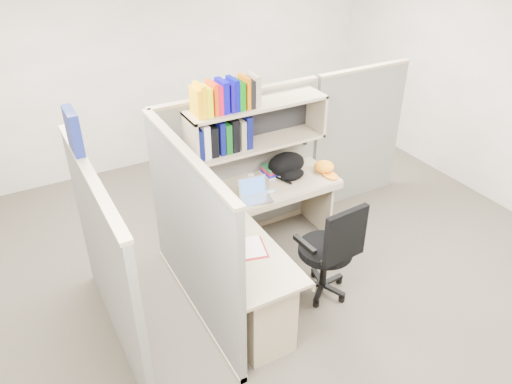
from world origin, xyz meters
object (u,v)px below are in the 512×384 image
backpack (289,166)px  task_chair (328,264)px  laptop (256,191)px  snack_canister (234,228)px  desk (261,274)px

backpack → task_chair: task_chair is taller
laptop → snack_canister: size_ratio=2.71×
backpack → task_chair: size_ratio=0.39×
snack_canister → laptop: bearing=41.6°
backpack → task_chair: 1.13m
desk → backpack: size_ratio=4.33×
laptop → task_chair: bearing=-60.0°
snack_canister → task_chair: (0.74, -0.38, -0.42)m
backpack → snack_canister: (-0.94, -0.62, -0.07)m
snack_canister → backpack: bearing=33.3°
desk → task_chair: task_chair is taller
snack_canister → task_chair: 0.93m
snack_canister → task_chair: size_ratio=0.10×
task_chair → snack_canister: bearing=152.7°
desk → laptop: (0.32, 0.65, 0.39)m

